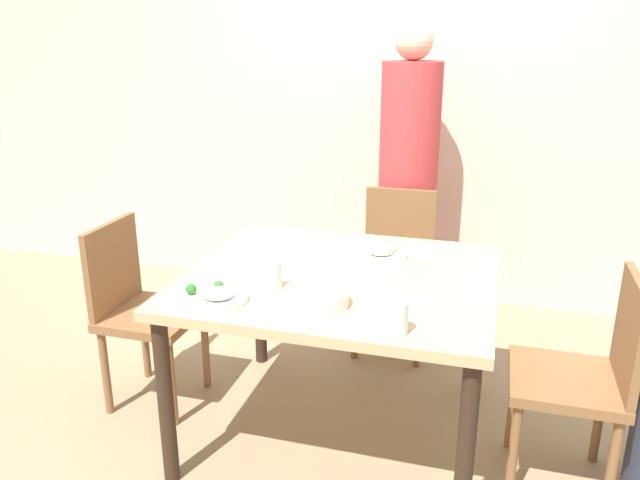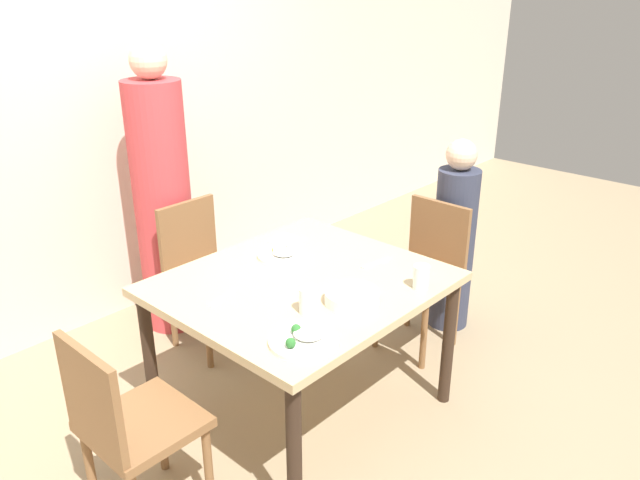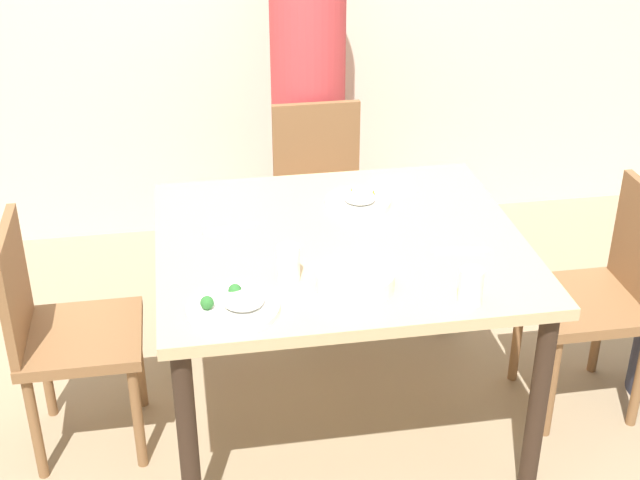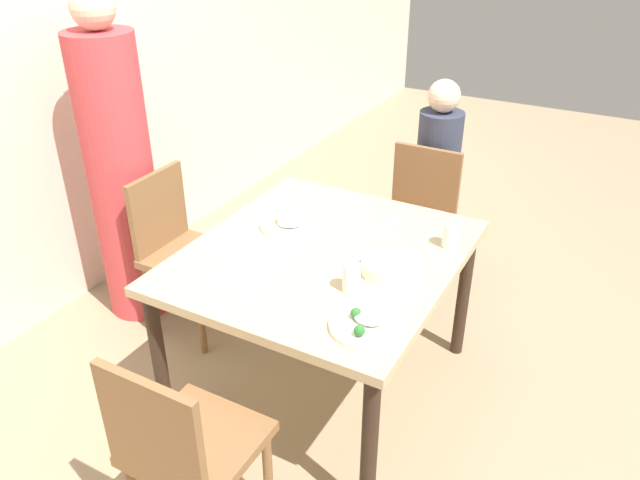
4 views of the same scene
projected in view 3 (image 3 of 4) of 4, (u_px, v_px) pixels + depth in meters
name	position (u px, v px, depth m)	size (l,w,h in m)	color
ground_plane	(338.00, 413.00, 3.30)	(10.00, 10.00, 0.00)	#998466
dining_table	(340.00, 259.00, 2.99)	(1.21, 1.08, 0.73)	tan
chair_adult_spot	(321.00, 196.00, 3.85)	(0.40, 0.40, 0.85)	brown
chair_child_spot	(604.00, 292.00, 3.15)	(0.40, 0.40, 0.85)	brown
chair_empty_left	(60.00, 329.00, 2.95)	(0.40, 0.40, 0.85)	brown
person_adult	(308.00, 99.00, 3.99)	(0.33, 0.33, 1.71)	#C63D42
bowl_curry	(355.00, 279.00, 2.67)	(0.24, 0.24, 0.05)	white
plate_rice_adult	(358.00, 200.00, 3.18)	(0.23, 0.23, 0.05)	white
plate_rice_child	(235.00, 306.00, 2.56)	(0.27, 0.27, 0.06)	white
glass_water_tall	(288.00, 263.00, 2.70)	(0.07, 0.07, 0.11)	silver
glass_water_short	(471.00, 286.00, 2.58)	(0.07, 0.07, 0.11)	silver
napkin_folded	(393.00, 185.00, 3.32)	(0.14, 0.14, 0.01)	white
fork_steel	(229.00, 229.00, 3.01)	(0.18, 0.06, 0.01)	silver
spoon_steel	(461.00, 250.00, 2.88)	(0.18, 0.05, 0.01)	silver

